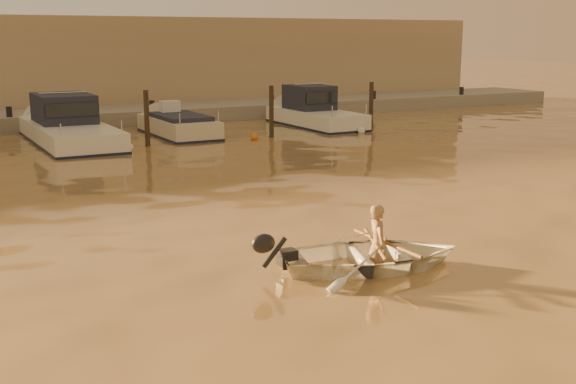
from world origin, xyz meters
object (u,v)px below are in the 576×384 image
moored_boat_4 (316,112)px  moored_boat_2 (69,126)px  waterfront_building (70,65)px  moored_boat_3 (178,130)px  dinghy (372,256)px  person (378,245)px

moored_boat_4 → moored_boat_2: bearing=180.0°
waterfront_building → moored_boat_4: bearing=-53.6°
moored_boat_2 → moored_boat_4: (10.58, 0.00, 0.00)m
moored_boat_3 → waterfront_building: bearing=99.1°
dinghy → moored_boat_3: 17.72m
waterfront_building → moored_boat_3: bearing=-80.9°
waterfront_building → moored_boat_2: bearing=-102.7°
dinghy → moored_boat_3: bearing=6.5°
dinghy → moored_boat_4: bearing=-12.0°
dinghy → moored_boat_2: bearing=20.3°
moored_boat_3 → dinghy: bearing=-99.4°
dinghy → moored_boat_4: size_ratio=0.49×
moored_boat_2 → waterfront_building: size_ratio=0.18×
person → waterfront_building: size_ratio=0.03×
moored_boat_2 → moored_boat_4: 10.58m
moored_boat_3 → moored_boat_4: bearing=0.0°
moored_boat_2 → moored_boat_3: bearing=0.0°
person → moored_boat_4: bearing=-11.7°
person → moored_boat_3: person is taller
moored_boat_4 → dinghy: bearing=-117.9°
dinghy → moored_boat_4: 19.77m
person → waterfront_building: waterfront_building is taller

